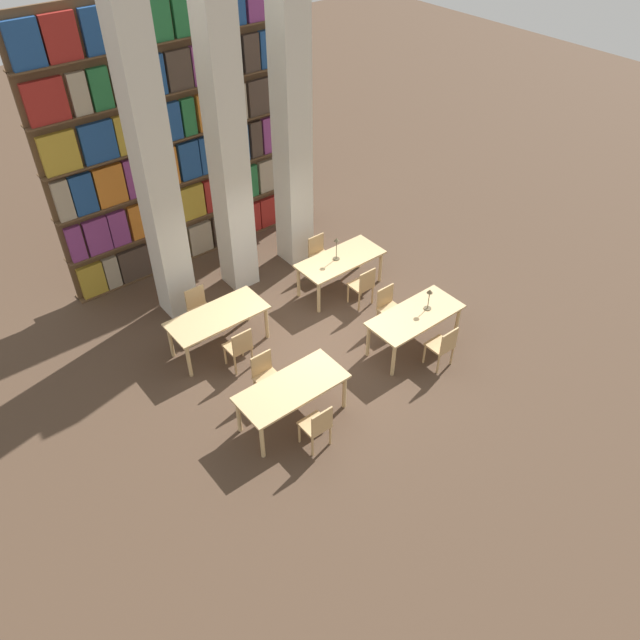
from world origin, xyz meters
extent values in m
plane|color=#4C3828|center=(0.00, 0.00, 0.00)|extent=(40.00, 40.00, 0.00)
cube|color=brown|center=(0.00, 4.14, 2.75)|extent=(5.98, 0.06, 5.50)
cube|color=brown|center=(0.00, 4.14, 0.01)|extent=(5.98, 0.35, 0.03)
cube|color=#B7932D|center=(-2.63, 4.10, 0.39)|extent=(0.51, 0.20, 0.72)
cube|color=tan|center=(-2.21, 4.10, 0.39)|extent=(0.30, 0.20, 0.72)
cube|color=#47382D|center=(-1.70, 4.10, 0.39)|extent=(0.64, 0.20, 0.72)
cube|color=orange|center=(-1.09, 4.10, 0.39)|extent=(0.47, 0.20, 0.72)
cube|color=#B7932D|center=(-0.62, 4.10, 0.39)|extent=(0.34, 0.20, 0.72)
cube|color=tan|center=(-0.10, 4.10, 0.39)|extent=(0.54, 0.20, 0.72)
cube|color=#47382D|center=(0.46, 4.10, 0.39)|extent=(0.43, 0.20, 0.72)
cube|color=#47382D|center=(0.85, 4.10, 0.39)|extent=(0.26, 0.20, 0.72)
cube|color=maroon|center=(1.26, 4.10, 0.39)|extent=(0.47, 0.20, 0.72)
cube|color=maroon|center=(1.79, 4.10, 0.39)|extent=(0.54, 0.20, 0.72)
cube|color=orange|center=(2.35, 4.10, 0.39)|extent=(0.43, 0.20, 0.72)
cube|color=#47382D|center=(2.78, 4.10, 0.39)|extent=(0.32, 0.20, 0.72)
cube|color=brown|center=(0.00, 4.14, 0.93)|extent=(5.98, 0.35, 0.03)
cube|color=#84387A|center=(-2.74, 4.10, 1.32)|extent=(0.30, 0.20, 0.74)
cube|color=#84387A|center=(-2.30, 4.10, 1.32)|extent=(0.48, 0.20, 0.74)
cube|color=#84387A|center=(-1.85, 4.10, 1.32)|extent=(0.37, 0.20, 0.74)
cube|color=orange|center=(-1.28, 4.10, 1.32)|extent=(0.65, 0.20, 0.74)
cube|color=#B7932D|center=(-0.69, 4.10, 1.32)|extent=(0.38, 0.20, 0.74)
cube|color=#B7932D|center=(-0.18, 4.10, 1.32)|extent=(0.57, 0.20, 0.74)
cube|color=maroon|center=(0.39, 4.10, 1.32)|extent=(0.51, 0.20, 0.74)
cube|color=navy|center=(0.89, 4.10, 1.32)|extent=(0.36, 0.20, 0.74)
cube|color=#236B38|center=(1.31, 4.10, 1.32)|extent=(0.36, 0.20, 0.74)
cube|color=tan|center=(1.89, 4.10, 1.32)|extent=(0.65, 0.20, 0.74)
cube|color=#84387A|center=(2.54, 4.10, 1.32)|extent=(0.61, 0.20, 0.74)
cube|color=brown|center=(0.00, 4.14, 1.85)|extent=(5.98, 0.35, 0.03)
cube|color=tan|center=(-2.74, 4.10, 2.26)|extent=(0.30, 0.20, 0.79)
cube|color=navy|center=(-2.35, 4.10, 2.26)|extent=(0.43, 0.20, 0.79)
cube|color=orange|center=(-1.81, 4.10, 2.26)|extent=(0.57, 0.20, 0.79)
cube|color=#84387A|center=(-1.17, 4.10, 2.26)|extent=(0.66, 0.20, 0.79)
cube|color=orange|center=(-0.59, 4.10, 2.26)|extent=(0.43, 0.20, 0.79)
cube|color=navy|center=(-0.09, 4.10, 2.26)|extent=(0.44, 0.20, 0.79)
cube|color=navy|center=(0.50, 4.10, 2.26)|extent=(0.69, 0.20, 0.79)
cube|color=navy|center=(1.12, 4.10, 2.26)|extent=(0.44, 0.20, 0.79)
cube|color=#47382D|center=(1.54, 4.10, 2.26)|extent=(0.28, 0.20, 0.79)
cube|color=#84387A|center=(1.89, 4.10, 2.26)|extent=(0.32, 0.20, 0.79)
cube|color=#47382D|center=(2.39, 4.10, 2.26)|extent=(0.55, 0.20, 0.79)
cube|color=navy|center=(2.83, 4.10, 2.26)|extent=(0.21, 0.20, 0.79)
cube|color=brown|center=(0.00, 4.14, 2.77)|extent=(5.98, 0.35, 0.03)
cube|color=#B7932D|center=(-2.56, 4.10, 3.15)|extent=(0.66, 0.20, 0.73)
cube|color=navy|center=(-1.84, 4.10, 3.15)|extent=(0.64, 0.20, 0.73)
cube|color=#B7932D|center=(-1.24, 4.10, 3.15)|extent=(0.52, 0.20, 0.73)
cube|color=#236B38|center=(-0.73, 4.10, 3.15)|extent=(0.44, 0.20, 0.73)
cube|color=navy|center=(-0.32, 4.10, 3.15)|extent=(0.33, 0.20, 0.73)
cube|color=#236B38|center=(0.02, 4.10, 3.15)|extent=(0.27, 0.20, 0.73)
cube|color=orange|center=(0.43, 4.10, 3.15)|extent=(0.40, 0.20, 0.73)
cube|color=tan|center=(1.03, 4.10, 3.15)|extent=(0.67, 0.20, 0.73)
cube|color=#47382D|center=(1.76, 4.10, 3.15)|extent=(0.67, 0.20, 0.73)
cube|color=navy|center=(2.45, 4.10, 3.15)|extent=(0.65, 0.20, 0.73)
cube|color=#84387A|center=(2.88, 4.10, 3.15)|extent=(0.12, 0.20, 0.73)
cube|color=brown|center=(0.00, 4.14, 3.68)|extent=(5.98, 0.35, 0.03)
cube|color=maroon|center=(-2.54, 4.10, 4.06)|extent=(0.70, 0.20, 0.73)
cube|color=tan|center=(-1.97, 4.10, 4.06)|extent=(0.31, 0.20, 0.73)
cube|color=#236B38|center=(-1.58, 4.10, 4.06)|extent=(0.36, 0.20, 0.73)
cube|color=tan|center=(-1.10, 4.10, 4.06)|extent=(0.49, 0.20, 0.73)
cube|color=navy|center=(-0.58, 4.10, 4.06)|extent=(0.49, 0.20, 0.73)
cube|color=#47382D|center=(-0.04, 4.10, 4.06)|extent=(0.50, 0.20, 0.73)
cube|color=#84387A|center=(0.43, 4.10, 4.06)|extent=(0.38, 0.20, 0.73)
cube|color=navy|center=(0.99, 4.10, 4.06)|extent=(0.67, 0.20, 0.73)
cube|color=#47382D|center=(1.57, 4.10, 4.06)|extent=(0.36, 0.20, 0.73)
cube|color=navy|center=(1.96, 4.10, 4.06)|extent=(0.35, 0.20, 0.73)
cube|color=#84387A|center=(2.46, 4.10, 4.06)|extent=(0.56, 0.20, 0.73)
cube|color=orange|center=(2.85, 4.10, 4.06)|extent=(0.18, 0.20, 0.73)
cube|color=brown|center=(0.00, 4.14, 4.60)|extent=(5.98, 0.35, 0.03)
cube|color=navy|center=(-2.62, 4.10, 4.99)|extent=(0.54, 0.20, 0.75)
cube|color=maroon|center=(-2.03, 4.10, 4.99)|extent=(0.57, 0.20, 0.75)
cube|color=navy|center=(-1.37, 4.10, 4.99)|extent=(0.60, 0.20, 0.75)
cube|color=tan|center=(-0.77, 4.10, 4.99)|extent=(0.50, 0.20, 0.75)
cube|color=#236B38|center=(-0.28, 4.10, 4.99)|extent=(0.43, 0.20, 0.75)
cube|color=#236B38|center=(0.24, 4.10, 4.99)|extent=(0.49, 0.20, 0.75)
cube|color=navy|center=(0.82, 4.10, 4.99)|extent=(0.63, 0.20, 0.75)
cube|color=navy|center=(1.33, 4.10, 4.99)|extent=(0.33, 0.20, 0.75)
cube|color=beige|center=(-1.48, 2.63, 3.00)|extent=(0.59, 0.59, 6.00)
cube|color=beige|center=(0.00, 2.63, 3.00)|extent=(0.59, 0.59, 6.00)
cube|color=beige|center=(1.48, 2.63, 3.00)|extent=(0.59, 0.59, 6.00)
cube|color=tan|center=(-1.43, -1.18, 0.75)|extent=(1.83, 0.82, 0.04)
cylinder|color=tan|center=(-2.27, -1.52, 0.36)|extent=(0.07, 0.07, 0.73)
cylinder|color=tan|center=(-0.60, -1.52, 0.36)|extent=(0.07, 0.07, 0.73)
cylinder|color=tan|center=(-2.27, -0.85, 0.36)|extent=(0.07, 0.07, 0.73)
cylinder|color=tan|center=(-0.60, -0.85, 0.36)|extent=(0.07, 0.07, 0.73)
cylinder|color=tan|center=(-1.65, -1.65, 0.22)|extent=(0.04, 0.04, 0.43)
cylinder|color=tan|center=(-1.29, -1.65, 0.22)|extent=(0.04, 0.04, 0.43)
cylinder|color=tan|center=(-1.65, -1.99, 0.22)|extent=(0.04, 0.04, 0.43)
cylinder|color=tan|center=(-1.29, -1.99, 0.22)|extent=(0.04, 0.04, 0.43)
cube|color=tan|center=(-1.47, -1.82, 0.45)|extent=(0.42, 0.40, 0.04)
cube|color=tan|center=(-1.47, -2.00, 0.68)|extent=(0.40, 0.03, 0.42)
cylinder|color=tan|center=(-1.29, -0.72, 0.22)|extent=(0.04, 0.04, 0.43)
cylinder|color=tan|center=(-1.65, -0.72, 0.22)|extent=(0.04, 0.04, 0.43)
cylinder|color=tan|center=(-1.29, -0.38, 0.22)|extent=(0.04, 0.04, 0.43)
cylinder|color=tan|center=(-1.65, -0.38, 0.22)|extent=(0.04, 0.04, 0.43)
cube|color=tan|center=(-1.47, -0.55, 0.45)|extent=(0.42, 0.40, 0.04)
cube|color=tan|center=(-1.47, -0.37, 0.68)|extent=(0.40, 0.03, 0.42)
cube|color=tan|center=(1.40, -1.14, 0.75)|extent=(1.83, 0.82, 0.04)
cylinder|color=tan|center=(0.57, -1.47, 0.36)|extent=(0.07, 0.07, 0.73)
cylinder|color=tan|center=(2.24, -1.47, 0.36)|extent=(0.07, 0.07, 0.73)
cylinder|color=tan|center=(0.57, -0.81, 0.36)|extent=(0.07, 0.07, 0.73)
cylinder|color=tan|center=(2.24, -0.81, 0.36)|extent=(0.07, 0.07, 0.73)
cylinder|color=tan|center=(1.24, -1.60, 0.22)|extent=(0.04, 0.04, 0.43)
cylinder|color=tan|center=(1.60, -1.60, 0.22)|extent=(0.04, 0.04, 0.43)
cylinder|color=tan|center=(1.24, -1.94, 0.22)|extent=(0.04, 0.04, 0.43)
cylinder|color=tan|center=(1.60, -1.94, 0.22)|extent=(0.04, 0.04, 0.43)
cube|color=tan|center=(1.42, -1.77, 0.45)|extent=(0.42, 0.40, 0.04)
cube|color=tan|center=(1.42, -1.96, 0.68)|extent=(0.40, 0.03, 0.42)
cylinder|color=tan|center=(1.60, -0.68, 0.22)|extent=(0.04, 0.04, 0.43)
cylinder|color=tan|center=(1.24, -0.68, 0.22)|extent=(0.04, 0.04, 0.43)
cylinder|color=tan|center=(1.60, -0.34, 0.22)|extent=(0.04, 0.04, 0.43)
cylinder|color=tan|center=(1.24, -0.34, 0.22)|extent=(0.04, 0.04, 0.43)
cube|color=tan|center=(1.42, -0.51, 0.45)|extent=(0.42, 0.40, 0.04)
cube|color=tan|center=(1.42, -0.32, 0.68)|extent=(0.40, 0.03, 0.42)
cylinder|color=brown|center=(1.69, -1.16, 0.77)|extent=(0.14, 0.14, 0.01)
cylinder|color=brown|center=(1.69, -1.16, 0.96)|extent=(0.02, 0.02, 0.35)
cone|color=brown|center=(1.69, -1.16, 1.17)|extent=(0.11, 0.11, 0.07)
cube|color=tan|center=(-1.43, 1.09, 0.75)|extent=(1.83, 0.82, 0.04)
cylinder|color=tan|center=(-2.26, 0.76, 0.36)|extent=(0.07, 0.07, 0.73)
cylinder|color=tan|center=(-0.60, 0.76, 0.36)|extent=(0.07, 0.07, 0.73)
cylinder|color=tan|center=(-2.26, 1.43, 0.36)|extent=(0.07, 0.07, 0.73)
cylinder|color=tan|center=(-0.60, 1.43, 0.36)|extent=(0.07, 0.07, 0.73)
cylinder|color=tan|center=(-1.61, 0.63, 0.22)|extent=(0.04, 0.04, 0.43)
cylinder|color=tan|center=(-1.25, 0.63, 0.22)|extent=(0.04, 0.04, 0.43)
cylinder|color=tan|center=(-1.61, 0.29, 0.22)|extent=(0.04, 0.04, 0.43)
cylinder|color=tan|center=(-1.25, 0.29, 0.22)|extent=(0.04, 0.04, 0.43)
cube|color=tan|center=(-1.43, 0.46, 0.45)|extent=(0.42, 0.40, 0.04)
cube|color=tan|center=(-1.43, 0.28, 0.68)|extent=(0.40, 0.03, 0.42)
cylinder|color=tan|center=(-1.25, 1.56, 0.22)|extent=(0.04, 0.04, 0.43)
cylinder|color=tan|center=(-1.61, 1.56, 0.22)|extent=(0.04, 0.04, 0.43)
cylinder|color=tan|center=(-1.25, 1.90, 0.22)|extent=(0.04, 0.04, 0.43)
cylinder|color=tan|center=(-1.61, 1.90, 0.22)|extent=(0.04, 0.04, 0.43)
cube|color=tan|center=(-1.43, 1.73, 0.45)|extent=(0.42, 0.40, 0.04)
cube|color=tan|center=(-1.43, 1.91, 0.68)|extent=(0.40, 0.03, 0.42)
cube|color=tan|center=(1.49, 1.08, 0.75)|extent=(1.83, 0.82, 0.04)
cylinder|color=tan|center=(0.65, 0.75, 0.36)|extent=(0.07, 0.07, 0.73)
cylinder|color=tan|center=(2.32, 0.75, 0.36)|extent=(0.07, 0.07, 0.73)
cylinder|color=tan|center=(0.65, 1.41, 0.36)|extent=(0.07, 0.07, 0.73)
cylinder|color=tan|center=(2.32, 1.41, 0.36)|extent=(0.07, 0.07, 0.73)
cylinder|color=tan|center=(1.31, 0.62, 0.22)|extent=(0.04, 0.04, 0.43)
cylinder|color=tan|center=(1.67, 0.62, 0.22)|extent=(0.04, 0.04, 0.43)
cylinder|color=tan|center=(1.31, 0.28, 0.22)|extent=(0.04, 0.04, 0.43)
cylinder|color=tan|center=(1.67, 0.28, 0.22)|extent=(0.04, 0.04, 0.43)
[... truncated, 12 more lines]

